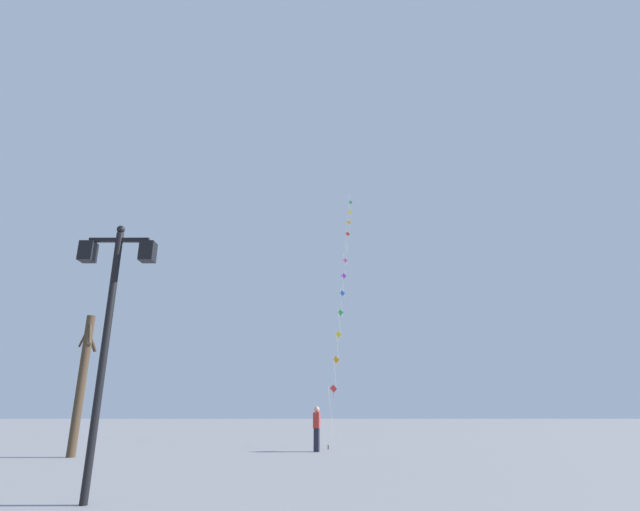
{
  "coord_description": "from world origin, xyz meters",
  "views": [
    {
      "loc": [
        0.94,
        -2.2,
        1.54
      ],
      "look_at": [
        1.0,
        20.96,
        9.03
      ],
      "focal_mm": 27.0,
      "sensor_mm": 36.0,
      "label": 1
    }
  ],
  "objects": [
    {
      "name": "ground_plane",
      "position": [
        0.0,
        20.0,
        0.0
      ],
      "size": [
        160.0,
        160.0,
        0.0
      ],
      "primitive_type": "plane",
      "color": "gray"
    },
    {
      "name": "kite_train",
      "position": [
        2.5,
        28.23,
        9.86
      ],
      "size": [
        2.54,
        17.13,
        19.15
      ],
      "color": "brown",
      "rests_on": "ground_plane"
    },
    {
      "name": "bare_tree",
      "position": [
        -7.71,
        15.8,
        2.68
      ],
      "size": [
        1.21,
        2.24,
        4.96
      ],
      "color": "#423323",
      "rests_on": "ground_plane"
    },
    {
      "name": "kite_flyer",
      "position": [
        0.81,
        18.22,
        0.9
      ],
      "size": [
        0.3,
        0.62,
        1.71
      ],
      "rotation": [
        0.0,
        0.0,
        1.41
      ],
      "color": "#1E1E2D",
      "rests_on": "ground_plane"
    },
    {
      "name": "twin_lantern_lamp_post",
      "position": [
        -3.11,
        6.94,
        3.55
      ],
      "size": [
        1.48,
        0.28,
        5.14
      ],
      "color": "black",
      "rests_on": "ground_plane"
    }
  ]
}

